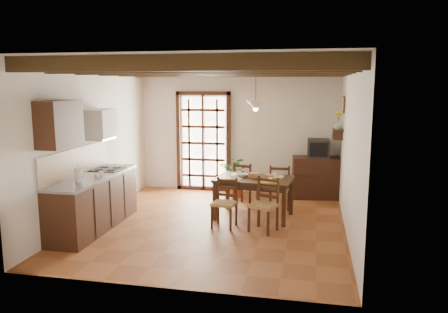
% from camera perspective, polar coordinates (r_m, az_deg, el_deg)
% --- Properties ---
extents(ground_plane, '(5.00, 5.00, 0.00)m').
position_cam_1_polar(ground_plane, '(7.78, -1.33, -8.83)').
color(ground_plane, brown).
extents(room_shell, '(4.52, 5.02, 2.81)m').
position_cam_1_polar(room_shell, '(7.42, -1.38, 4.61)').
color(room_shell, silver).
rests_on(room_shell, ground_plane).
extents(ceiling_beams, '(4.50, 4.34, 0.20)m').
position_cam_1_polar(ceiling_beams, '(7.40, -1.41, 11.37)').
color(ceiling_beams, black).
rests_on(ceiling_beams, room_shell).
extents(french_door, '(1.26, 0.11, 2.32)m').
position_cam_1_polar(french_door, '(10.04, -2.70, 2.19)').
color(french_door, white).
rests_on(french_door, ground_plane).
extents(kitchen_counter, '(0.64, 2.25, 1.38)m').
position_cam_1_polar(kitchen_counter, '(7.78, -16.61, -5.61)').
color(kitchen_counter, '#321A0F').
rests_on(kitchen_counter, ground_plane).
extents(upper_cabinet, '(0.35, 0.80, 0.70)m').
position_cam_1_polar(upper_cabinet, '(7.01, -20.70, 4.00)').
color(upper_cabinet, '#321A0F').
rests_on(upper_cabinet, room_shell).
extents(range_hood, '(0.38, 0.60, 0.54)m').
position_cam_1_polar(range_hood, '(8.09, -15.80, 4.07)').
color(range_hood, white).
rests_on(range_hood, room_shell).
extents(counter_items, '(0.50, 1.43, 0.25)m').
position_cam_1_polar(counter_items, '(7.75, -16.47, -1.98)').
color(counter_items, black).
rests_on(counter_items, kitchen_counter).
extents(dining_table, '(1.46, 1.03, 0.75)m').
position_cam_1_polar(dining_table, '(8.03, 3.94, -3.46)').
color(dining_table, '#301D0F').
rests_on(dining_table, ground_plane).
extents(chair_near_left, '(0.44, 0.42, 0.85)m').
position_cam_1_polar(chair_near_left, '(7.57, 0.06, -7.25)').
color(chair_near_left, olive).
rests_on(chair_near_left, ground_plane).
extents(chair_near_right, '(0.53, 0.52, 0.90)m').
position_cam_1_polar(chair_near_right, '(7.39, 5.21, -7.57)').
color(chair_near_right, olive).
rests_on(chair_near_right, ground_plane).
extents(chair_far_left, '(0.52, 0.51, 0.90)m').
position_cam_1_polar(chair_far_left, '(8.87, 2.84, -4.66)').
color(chair_far_left, olive).
rests_on(chair_far_left, ground_plane).
extents(chair_far_right, '(0.43, 0.41, 0.89)m').
position_cam_1_polar(chair_far_right, '(8.72, 7.25, -4.99)').
color(chair_far_right, olive).
rests_on(chair_far_right, ground_plane).
extents(table_setting, '(1.00, 0.67, 0.09)m').
position_cam_1_polar(table_setting, '(8.01, 3.95, -2.64)').
color(table_setting, yellow).
rests_on(table_setting, dining_table).
extents(table_bowl, '(0.26, 0.26, 0.05)m').
position_cam_1_polar(table_bowl, '(8.12, 2.35, -2.43)').
color(table_bowl, white).
rests_on(table_bowl, dining_table).
extents(sideboard, '(1.10, 0.58, 0.90)m').
position_cam_1_polar(sideboard, '(9.64, 12.10, -2.70)').
color(sideboard, '#321A0F').
rests_on(sideboard, ground_plane).
extents(crt_tv, '(0.47, 0.43, 0.40)m').
position_cam_1_polar(crt_tv, '(9.52, 12.23, 1.04)').
color(crt_tv, black).
rests_on(crt_tv, sideboard).
extents(fuse_box, '(0.25, 0.03, 0.32)m').
position_cam_1_polar(fuse_box, '(9.71, 10.65, 5.20)').
color(fuse_box, white).
rests_on(fuse_box, room_shell).
extents(plant_pot, '(0.37, 0.37, 0.23)m').
position_cam_1_polar(plant_pot, '(9.67, 1.50, -4.52)').
color(plant_pot, '#923415').
rests_on(plant_pot, ground_plane).
extents(potted_plant, '(1.91, 1.73, 1.84)m').
position_cam_1_polar(potted_plant, '(9.56, 1.51, -1.84)').
color(potted_plant, '#144C19').
rests_on(potted_plant, ground_plane).
extents(wall_shelf, '(0.20, 0.42, 0.20)m').
position_cam_1_polar(wall_shelf, '(8.87, 14.64, 3.11)').
color(wall_shelf, '#321A0F').
rests_on(wall_shelf, room_shell).
extents(shelf_vase, '(0.15, 0.15, 0.15)m').
position_cam_1_polar(shelf_vase, '(8.85, 14.68, 4.01)').
color(shelf_vase, '#B2BFB2').
rests_on(shelf_vase, wall_shelf).
extents(shelf_flowers, '(0.14, 0.14, 0.36)m').
position_cam_1_polar(shelf_flowers, '(8.84, 14.74, 5.35)').
color(shelf_flowers, yellow).
rests_on(shelf_flowers, shelf_vase).
extents(framed_picture, '(0.03, 0.32, 0.32)m').
position_cam_1_polar(framed_picture, '(8.83, 15.33, 6.57)').
color(framed_picture, brown).
rests_on(framed_picture, room_shell).
extents(pendant_lamp, '(0.36, 0.36, 0.84)m').
position_cam_1_polar(pendant_lamp, '(7.94, 4.15, 6.80)').
color(pendant_lamp, black).
rests_on(pendant_lamp, room_shell).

